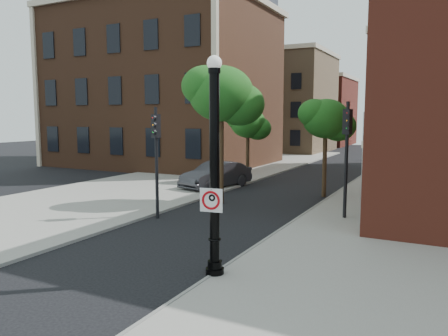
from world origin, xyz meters
The scene contains 16 objects.
ground centered at (0.00, 0.00, 0.00)m, with size 120.00×120.00×0.00m, color black.
sidewalk_right centered at (6.00, 10.00, 0.06)m, with size 8.00×60.00×0.12m, color gray.
sidewalk_left centered at (-9.00, 18.00, 0.06)m, with size 10.00×50.00×0.12m, color gray.
curb_edge centered at (2.05, 10.00, 0.07)m, with size 0.10×60.00×0.14m, color gray.
victorian_building centered at (-16.00, 23.97, 8.74)m, with size 18.60×14.60×17.95m.
bg_building_tan_a centered at (-12.00, 44.00, 6.00)m, with size 12.00×12.00×12.00m, color #896B4B.
bg_building_red centered at (-12.00, 58.00, 5.00)m, with size 12.00×12.00×10.00m, color maroon.
lamppost centered at (2.08, 0.28, 2.83)m, with size 0.52×0.52×6.12m.
no_parking_sign centered at (2.06, 0.13, 2.24)m, with size 0.65×0.14×0.66m.
parked_car centered at (-5.19, 13.79, 0.83)m, with size 1.76×5.04×1.66m, color #2F2F34.
traffic_signal_left centered at (-3.61, 5.39, 3.30)m, with size 0.37×0.43×4.90m.
traffic_signal_right centered at (3.84, 8.85, 3.45)m, with size 0.38×0.44×5.13m.
utility_pole centered at (4.80, 7.29, 2.34)m, with size 0.09×0.09×4.68m, color #999999.
street_tree_a centered at (-2.58, 9.69, 5.56)m, with size 3.91×3.53×7.04m.
street_tree_b centered at (-4.34, 16.80, 4.00)m, with size 2.81×2.54×5.07m.
street_tree_c centered at (1.64, 14.00, 4.30)m, with size 3.03×2.73×5.45m.
Camera 1 is at (7.75, -10.09, 4.53)m, focal length 35.00 mm.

